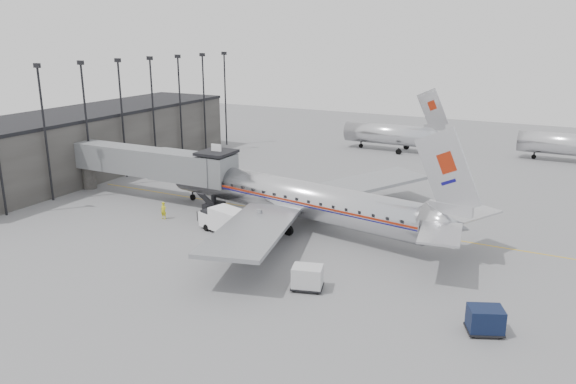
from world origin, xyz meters
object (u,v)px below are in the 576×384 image
Objects in this scene: service_van at (224,220)px; baggage_cart_white at (307,277)px; airliner at (294,197)px; baggage_cart_navy at (485,320)px; ramp_worker at (164,211)px.

service_van is 2.06× the size of baggage_cart_white.
airliner is 13.32× the size of baggage_cart_white.
baggage_cart_navy is 33.85m from ramp_worker.
service_van reaches higher than ramp_worker.
airliner is at bearing 60.60° from service_van.
ramp_worker is (-7.69, 0.50, -0.39)m from service_van.
service_van is 26.32m from baggage_cart_navy.
service_van is at bearing 133.06° from baggage_cart_white.
baggage_cart_navy is at bearing -18.18° from baggage_cart_white.
service_van is 14.40m from baggage_cart_white.
service_van is at bearing -7.89° from ramp_worker.
baggage_cart_white reaches higher than baggage_cart_navy.
airliner is 23.91m from baggage_cart_navy.
airliner reaches higher than baggage_cart_white.
baggage_cart_white is 1.51× the size of ramp_worker.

